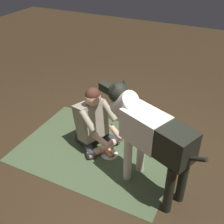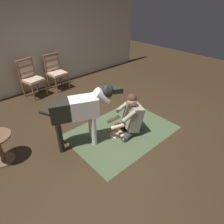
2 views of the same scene
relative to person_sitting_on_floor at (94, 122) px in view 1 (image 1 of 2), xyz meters
The scene contains 5 objects.
ground_plane 0.53m from the person_sitting_on_floor, 136.69° to the left, with size 13.38×13.38×0.00m, color #362817.
area_rug 0.39m from the person_sitting_on_floor, 132.43° to the left, with size 2.07×1.48×0.01m, color #475838.
person_sitting_on_floor is the anchor object (origin of this frame).
large_dog 1.02m from the person_sitting_on_floor, 157.12° to the left, with size 1.35×0.68×1.14m.
hot_dog_on_plate 0.45m from the person_sitting_on_floor, 157.12° to the left, with size 0.22×0.22×0.06m.
Camera 1 is at (-1.25, 2.32, 2.46)m, focal length 44.38 mm.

